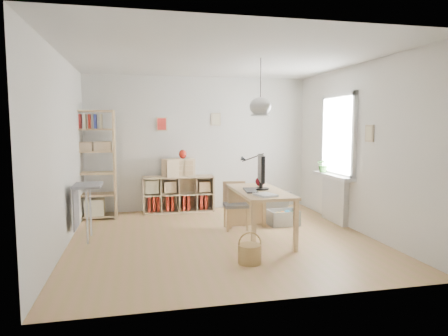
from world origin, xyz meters
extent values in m
plane|color=tan|center=(0.00, 0.00, 0.00)|extent=(4.50, 4.50, 0.00)
plane|color=white|center=(0.00, 2.25, 1.35)|extent=(4.50, 0.00, 4.50)
plane|color=white|center=(0.00, -2.25, 1.35)|extent=(4.50, 0.00, 4.50)
plane|color=white|center=(-2.25, 0.00, 1.35)|extent=(0.00, 4.50, 4.50)
plane|color=white|center=(2.25, 0.00, 1.35)|extent=(0.00, 4.50, 4.50)
plane|color=silver|center=(0.00, 0.00, 2.70)|extent=(4.50, 4.50, 0.00)
cylinder|color=black|center=(0.55, -0.15, 2.36)|extent=(0.01, 0.01, 0.68)
ellipsoid|color=silver|center=(0.55, -0.15, 2.00)|extent=(0.32, 0.32, 0.27)
cube|color=white|center=(2.23, 0.60, 1.55)|extent=(0.03, 1.00, 1.30)
cube|color=white|center=(2.21, 0.06, 1.55)|extent=(0.06, 0.08, 1.46)
cube|color=white|center=(2.21, 1.14, 1.55)|extent=(0.06, 0.08, 1.46)
cube|color=white|center=(2.21, 0.60, 2.24)|extent=(0.06, 1.16, 0.08)
cube|color=white|center=(2.21, 0.60, 0.86)|extent=(0.06, 1.16, 0.08)
cube|color=silver|center=(2.19, 0.60, 0.40)|extent=(0.10, 0.80, 0.80)
cube|color=white|center=(2.14, 0.60, 0.83)|extent=(0.22, 1.20, 0.06)
cube|color=tan|center=(0.55, -0.15, 0.73)|extent=(0.70, 1.50, 0.04)
cube|color=tan|center=(0.25, -0.85, 0.35)|extent=(0.06, 0.06, 0.71)
cube|color=tan|center=(0.25, 0.55, 0.35)|extent=(0.06, 0.06, 0.71)
cube|color=tan|center=(0.85, -0.85, 0.35)|extent=(0.06, 0.06, 0.71)
cube|color=tan|center=(0.85, 0.55, 0.35)|extent=(0.06, 0.06, 0.71)
cube|color=beige|center=(-0.45, 2.04, 0.01)|extent=(1.40, 0.38, 0.03)
cube|color=beige|center=(-0.45, 2.04, 0.70)|extent=(1.40, 0.38, 0.03)
cube|color=beige|center=(-1.14, 2.04, 0.36)|extent=(0.03, 0.38, 0.72)
cube|color=beige|center=(0.23, 2.04, 0.36)|extent=(0.03, 0.38, 0.72)
cube|color=beige|center=(-0.45, 2.22, 0.36)|extent=(1.40, 0.02, 0.72)
cube|color=maroon|center=(-1.03, 2.06, 0.19)|extent=(0.06, 0.26, 0.30)
cube|color=maroon|center=(-0.94, 2.06, 0.19)|extent=(0.05, 0.26, 0.30)
cube|color=maroon|center=(-0.86, 2.06, 0.19)|extent=(0.05, 0.26, 0.30)
cube|color=maroon|center=(-0.67, 2.06, 0.19)|extent=(0.05, 0.26, 0.30)
cube|color=maroon|center=(-0.58, 2.06, 0.19)|extent=(0.05, 0.26, 0.30)
cube|color=maroon|center=(-0.35, 2.06, 0.19)|extent=(0.06, 0.26, 0.30)
cube|color=maroon|center=(-0.26, 2.06, 0.19)|extent=(0.06, 0.26, 0.30)
cube|color=maroon|center=(0.00, 2.06, 0.19)|extent=(0.06, 0.26, 0.30)
cube|color=maroon|center=(0.09, 2.06, 0.19)|extent=(0.05, 0.26, 0.30)
cube|color=tan|center=(-2.41, 1.80, 1.00)|extent=(0.04, 0.38, 2.00)
cube|color=tan|center=(-1.65, 1.80, 1.00)|extent=(0.04, 0.38, 2.00)
cube|color=tan|center=(-2.03, 1.80, 0.05)|extent=(0.76, 0.38, 0.03)
cube|color=tan|center=(-2.03, 1.80, 0.45)|extent=(0.76, 0.38, 0.03)
cube|color=tan|center=(-2.03, 1.80, 0.85)|extent=(0.76, 0.38, 0.03)
cube|color=tan|center=(-2.03, 1.80, 1.25)|extent=(0.76, 0.38, 0.03)
cube|color=tan|center=(-2.03, 1.80, 1.65)|extent=(0.76, 0.38, 0.03)
cube|color=tan|center=(-2.03, 1.80, 1.98)|extent=(0.76, 0.38, 0.03)
cube|color=navy|center=(-2.31, 1.80, 1.79)|extent=(0.04, 0.18, 0.26)
cube|color=maroon|center=(-2.23, 1.80, 1.79)|extent=(0.04, 0.18, 0.26)
cube|color=beige|center=(-2.15, 1.80, 1.79)|extent=(0.04, 0.18, 0.26)
cube|color=maroon|center=(-2.07, 1.80, 1.79)|extent=(0.04, 0.18, 0.26)
cube|color=navy|center=(-1.97, 1.80, 1.79)|extent=(0.04, 0.18, 0.26)
cube|color=beige|center=(-1.87, 1.80, 1.79)|extent=(0.04, 0.18, 0.26)
cube|color=gray|center=(-1.97, 0.35, 0.83)|extent=(0.40, 0.55, 0.04)
cylinder|color=silver|center=(-1.97, 0.13, 0.41)|extent=(0.03, 0.03, 0.82)
cylinder|color=silver|center=(-1.97, 0.57, 0.41)|extent=(0.03, 0.03, 0.82)
cube|color=gray|center=(-2.15, 0.35, 0.50)|extent=(0.02, 0.50, 0.62)
cube|color=gray|center=(0.34, 0.49, 0.41)|extent=(0.41, 0.41, 0.05)
cube|color=tan|center=(0.17, 0.34, 0.19)|extent=(0.03, 0.03, 0.38)
cube|color=tan|center=(0.19, 0.66, 0.19)|extent=(0.03, 0.03, 0.38)
cube|color=tan|center=(0.49, 0.31, 0.19)|extent=(0.03, 0.03, 0.38)
cube|color=tan|center=(0.52, 0.64, 0.19)|extent=(0.03, 0.03, 0.38)
cube|color=tan|center=(0.35, 0.66, 0.61)|extent=(0.38, 0.06, 0.35)
cylinder|color=#AD834E|center=(0.11, -1.17, 0.12)|extent=(0.29, 0.29, 0.24)
torus|color=#AD834E|center=(0.11, -1.17, 0.26)|extent=(0.29, 0.04, 0.29)
cube|color=silver|center=(1.21, 0.59, 0.01)|extent=(0.52, 0.37, 0.02)
cube|color=silver|center=(0.97, 0.58, 0.13)|extent=(0.03, 0.35, 0.26)
cube|color=silver|center=(1.46, 0.59, 0.13)|extent=(0.03, 0.35, 0.26)
cube|color=silver|center=(1.22, 0.42, 0.13)|extent=(0.51, 0.04, 0.26)
cube|color=silver|center=(1.21, 0.75, 0.13)|extent=(0.51, 0.04, 0.26)
cube|color=silver|center=(1.20, 0.90, 0.38)|extent=(0.51, 0.19, 0.33)
sphere|color=gold|center=(1.09, 0.53, 0.19)|extent=(0.11, 0.11, 0.11)
sphere|color=#1C8AC7|center=(1.30, 0.63, 0.19)|extent=(0.11, 0.11, 0.11)
sphere|color=orange|center=(1.20, 0.57, 0.19)|extent=(0.11, 0.11, 0.11)
sphere|color=green|center=(1.36, 0.52, 0.19)|extent=(0.11, 0.11, 0.11)
cylinder|color=black|center=(0.59, -0.09, 0.76)|extent=(0.24, 0.24, 0.02)
cylinder|color=black|center=(0.59, -0.09, 0.83)|extent=(0.05, 0.05, 0.11)
cube|color=black|center=(0.59, -0.09, 1.08)|extent=(0.18, 0.60, 0.39)
cube|color=black|center=(0.39, -0.20, 0.76)|extent=(0.21, 0.46, 0.02)
cylinder|color=black|center=(0.82, 0.52, 0.77)|extent=(0.06, 0.06, 0.04)
cylinder|color=black|center=(0.82, 0.52, 0.98)|extent=(0.02, 0.02, 0.42)
cone|color=black|center=(0.46, 0.42, 1.17)|extent=(0.11, 0.07, 0.10)
sphere|color=#550B15|center=(0.68, 0.24, 0.82)|extent=(0.15, 0.15, 0.15)
cube|color=white|center=(0.48, -0.64, 0.76)|extent=(0.31, 0.35, 0.03)
cube|color=beige|center=(-0.44, 2.04, 0.89)|extent=(0.67, 0.46, 0.35)
ellipsoid|color=maroon|center=(-0.36, 2.04, 1.16)|extent=(0.15, 0.15, 0.18)
imported|color=#326827|center=(2.12, 0.93, 1.00)|extent=(0.31, 0.28, 0.28)
camera|label=1|loc=(-1.24, -5.83, 1.71)|focal=32.00mm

